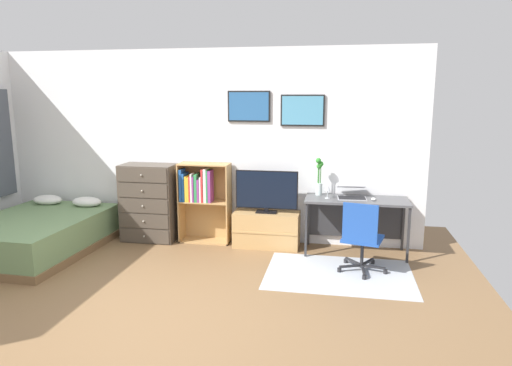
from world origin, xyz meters
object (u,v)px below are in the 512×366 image
at_px(bookshelf, 201,194).
at_px(computer_mouse, 374,199).
at_px(bed, 36,234).
at_px(desk, 356,208).
at_px(wine_glass, 328,188).
at_px(office_chair, 361,236).
at_px(dresser, 149,203).
at_px(laptop, 352,193).
at_px(bamboo_vase, 319,178).
at_px(television, 267,192).
at_px(tv_stand, 267,229).

bearing_deg(bookshelf, computer_mouse, -4.28).
height_order(bed, desk, desk).
relative_size(desk, wine_glass, 7.36).
height_order(bed, office_chair, office_chair).
relative_size(desk, computer_mouse, 12.74).
xyz_separation_m(dresser, office_chair, (2.94, -0.76, -0.09)).
relative_size(dresser, computer_mouse, 10.59).
bearing_deg(laptop, bookshelf, 174.71).
relative_size(office_chair, bamboo_vase, 1.71).
distance_m(dresser, television, 1.72).
height_order(dresser, bamboo_vase, bamboo_vase).
distance_m(dresser, tv_stand, 1.73).
xyz_separation_m(bookshelf, television, (0.95, -0.07, 0.09)).
relative_size(office_chair, wine_glass, 4.78).
relative_size(bed, computer_mouse, 19.31).
bearing_deg(television, laptop, 0.76).
xyz_separation_m(dresser, tv_stand, (1.70, 0.01, -0.31)).
height_order(bookshelf, computer_mouse, bookshelf).
bearing_deg(computer_mouse, bookshelf, 175.72).
xyz_separation_m(television, bamboo_vase, (0.70, 0.10, 0.20)).
height_order(bookshelf, bamboo_vase, bamboo_vase).
relative_size(bookshelf, tv_stand, 1.26).
bearing_deg(dresser, tv_stand, 0.50).
height_order(tv_stand, laptop, laptop).
relative_size(bed, bookshelf, 1.78).
bearing_deg(laptop, television, 176.95).
bearing_deg(office_chair, laptop, 111.77).
bearing_deg(wine_glass, bookshelf, 174.60).
height_order(bookshelf, office_chair, bookshelf).
bearing_deg(office_chair, dresser, 179.15).
bearing_deg(bamboo_vase, bookshelf, -178.93).
bearing_deg(dresser, office_chair, -14.45).
xyz_separation_m(tv_stand, desk, (1.20, -0.00, 0.36)).
bearing_deg(bamboo_vase, tv_stand, -173.70).
bearing_deg(tv_stand, office_chair, -31.98).
relative_size(dresser, bamboo_vase, 2.19).
bearing_deg(television, tv_stand, 90.00).
distance_m(office_chair, bamboo_vase, 1.13).
distance_m(tv_stand, desk, 1.25).
xyz_separation_m(desk, computer_mouse, (0.21, -0.13, 0.15)).
distance_m(television, bamboo_vase, 0.73).
bearing_deg(bed, dresser, 32.52).
distance_m(bed, laptop, 4.22).
bearing_deg(desk, laptop, -175.82).
bearing_deg(bed, bookshelf, 23.69).
height_order(bed, television, television).
distance_m(tv_stand, bamboo_vase, 1.01).
height_order(bookshelf, desk, bookshelf).
bearing_deg(dresser, wine_glass, -2.40).
bearing_deg(bamboo_vase, laptop, -11.11).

